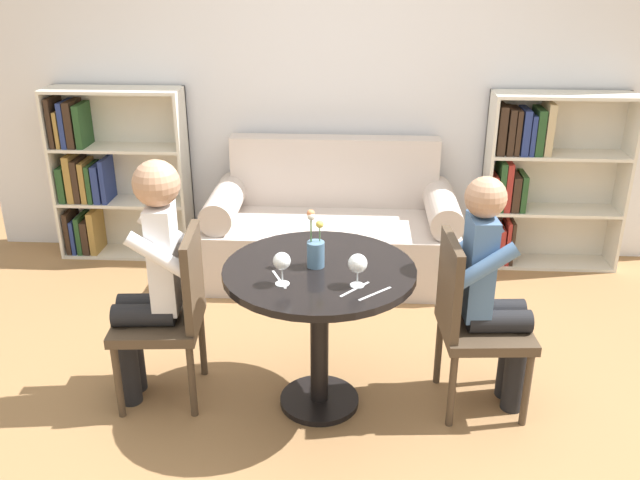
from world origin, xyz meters
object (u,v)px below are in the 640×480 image
bookshelf_left (106,175)px  chair_left (172,310)px  person_right (493,291)px  flower_vase (315,249)px  wine_glass_left (282,262)px  person_left (150,275)px  wine_glass_right (358,264)px  bookshelf_right (535,178)px  couch (332,232)px  chair_right (471,317)px

bookshelf_left → chair_left: bookshelf_left is taller
bookshelf_left → person_right: 3.05m
flower_vase → wine_glass_left: bearing=-124.6°
person_left → wine_glass_right: person_left is taller
bookshelf_right → wine_glass_right: bookshelf_right is taller
bookshelf_right → person_left: 2.86m
couch → chair_right: (0.73, -1.49, 0.18)m
couch → chair_right: bearing=-63.9°
wine_glass_left → wine_glass_right: bearing=0.8°
bookshelf_left → person_left: 1.98m
person_left → bookshelf_left: bearing=-158.6°
chair_left → chair_right: 1.46m
chair_right → person_right: person_right is taller
wine_glass_right → flower_vase: flower_vase is taller
bookshelf_left → bookshelf_right: bearing=-0.0°
chair_left → person_right: person_right is taller
bookshelf_right → person_left: (-2.24, -1.78, 0.04)m
person_right → wine_glass_right: bearing=105.5°
chair_left → person_left: 0.21m
wine_glass_left → flower_vase: bearing=55.4°
chair_right → person_right: size_ratio=0.75×
person_left → wine_glass_left: (0.66, -0.20, 0.18)m
bookshelf_left → flower_vase: (1.66, -1.79, 0.24)m
chair_right → bookshelf_left: bearing=49.7°
chair_left → flower_vase: (0.71, -0.02, 0.35)m
chair_right → wine_glass_left: size_ratio=5.90×
chair_left → wine_glass_right: size_ratio=5.95×
wine_glass_left → flower_vase: size_ratio=0.55×
couch → flower_vase: flower_vase is taller
bookshelf_left → flower_vase: size_ratio=4.48×
chair_right → flower_vase: flower_vase is taller
couch → flower_vase: bearing=-90.7°
couch → person_right: (0.82, -1.48, 0.32)m
person_right → wine_glass_left: size_ratio=7.87×
bookshelf_right → person_left: size_ratio=0.99×
person_left → wine_glass_right: 1.03m
bookshelf_left → person_left: bearing=-64.1°
couch → wine_glass_left: 1.81m
bookshelf_right → flower_vase: bearing=-128.9°
person_right → wine_glass_right: 0.72m
bookshelf_left → wine_glass_left: (1.53, -1.98, 0.26)m
bookshelf_left → chair_left: (0.95, -1.77, -0.12)m
bookshelf_right → couch: bearing=-169.4°
chair_right → wine_glass_right: size_ratio=5.95×
chair_left → person_left: size_ratio=0.71×
bookshelf_left → person_left: size_ratio=0.99×
person_left → flower_vase: bearing=85.2°
bookshelf_right → person_right: bearing=-108.9°
wine_glass_right → chair_left: bearing=167.2°
person_left → flower_vase: person_left is taller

